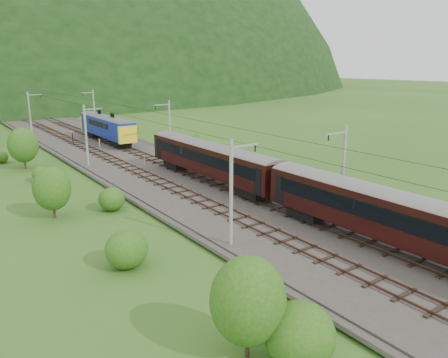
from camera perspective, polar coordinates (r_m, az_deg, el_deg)
ground at (r=37.15m, az=8.68°, el=-6.60°), size 600.00×600.00×0.00m
railbed at (r=44.35m, az=-0.31°, el=-2.62°), size 14.00×220.00×0.30m
track_left at (r=43.01m, az=-2.93°, el=-2.90°), size 2.40×220.00×0.27m
track_right at (r=45.65m, az=2.15°, el=-1.82°), size 2.40×220.00×0.27m
catenary_left at (r=60.11m, az=-17.52°, el=5.62°), size 2.54×192.28×8.00m
catenary_right at (r=64.88m, az=-7.17°, el=6.83°), size 2.54×192.28×8.00m
overhead_wires at (r=42.77m, az=-0.33°, el=6.29°), size 4.83×198.00×0.03m
train at (r=33.37m, az=20.68°, el=-3.45°), size 3.01×121.00×5.24m
hazard_post_near at (r=72.70m, az=-15.95°, el=4.49°), size 0.16×0.16×1.49m
hazard_post_far at (r=59.39m, az=-10.34°, el=2.50°), size 0.14×0.14×1.35m
signal at (r=77.43m, az=-19.17°, el=5.27°), size 0.25×0.25×2.23m
vegetation_left at (r=37.88m, az=-17.23°, el=-3.12°), size 8.67×143.00×5.46m
vegetation_right at (r=51.13m, az=10.20°, el=0.65°), size 3.69×97.56×2.57m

